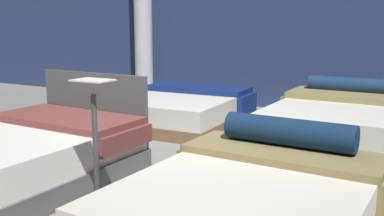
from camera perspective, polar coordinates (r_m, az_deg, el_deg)
ground_plane at (r=4.62m, az=-0.54°, el=-8.00°), size 18.00×18.00×0.02m
showroom_back_wall at (r=7.87m, az=13.18°, el=12.44°), size 18.00×0.06×3.50m
bed_0 at (r=4.47m, az=-20.59°, el=-5.74°), size 1.64×2.08×0.96m
bed_1 at (r=3.26m, az=7.68°, el=-11.94°), size 1.74×2.15×0.70m
bed_2 at (r=6.63m, az=-1.36°, el=-0.14°), size 1.77×2.01×0.51m
bed_3 at (r=5.88m, az=18.12°, el=-1.65°), size 1.65×2.13×0.75m
price_sign at (r=3.40m, az=-12.22°, el=-7.54°), size 0.28×0.24×1.08m
support_pillar at (r=8.57m, az=-6.36°, el=12.48°), size 0.34×0.34×3.50m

